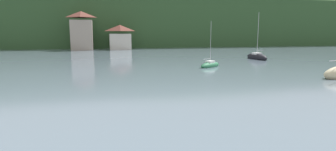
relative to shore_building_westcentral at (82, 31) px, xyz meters
name	(u,v)px	position (x,y,z in m)	size (l,w,h in m)	color
wooded_hillside	(173,28)	(38.43, 43.53, 1.62)	(352.00, 65.13, 46.60)	#2D4C28
shore_building_westcentral	(82,31)	(0.00, 0.00, 0.00)	(6.32, 5.36, 11.20)	gray
shore_building_central	(120,38)	(11.00, 0.08, -1.85)	(6.55, 5.53, 7.36)	beige
sailboat_far_5	(257,57)	(35.02, -36.58, -5.04)	(1.91, 6.35, 9.30)	black
sailboat_far_7	(210,65)	(21.75, -45.83, -5.16)	(4.49, 3.87, 7.02)	#2D754C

